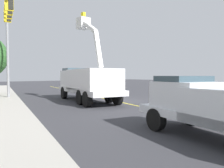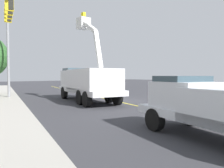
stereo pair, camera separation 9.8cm
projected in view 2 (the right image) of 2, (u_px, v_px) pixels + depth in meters
The scene contains 7 objects.
ground at pixel (115, 101), 17.45m from camera, with size 120.00×120.00×0.00m, color #38383D.
lane_centre_stripe at pixel (115, 101), 17.45m from camera, with size 50.00×0.16×0.01m, color yellow.
utility_bucket_truck at pixel (87, 81), 17.13m from camera, with size 8.54×4.11×7.29m.
service_pickup_truck at pixel (216, 106), 6.84m from camera, with size 5.91×3.19×2.06m.
passing_minivan at pixel (100, 84), 25.71m from camera, with size 5.09×2.84×1.69m.
traffic_cone_mid_front at pixel (91, 92), 21.00m from camera, with size 0.40×0.40×0.83m.
traffic_signal_mast at pixel (9, 28), 17.51m from camera, with size 5.44×1.38×8.19m.
Camera 2 is at (-13.37, 11.09, 2.10)m, focal length 34.69 mm.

